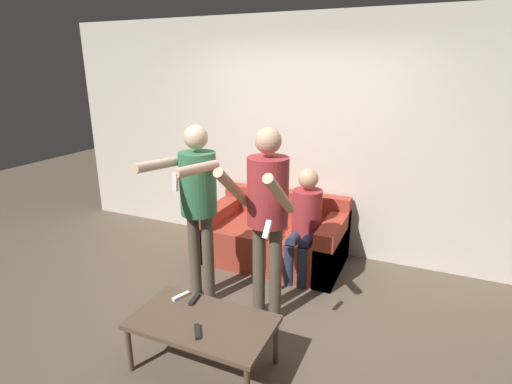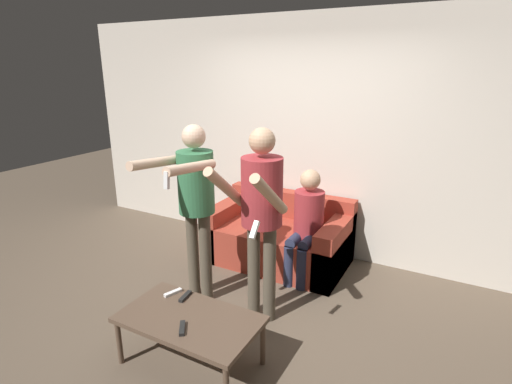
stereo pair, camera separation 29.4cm
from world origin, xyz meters
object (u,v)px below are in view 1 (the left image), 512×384
couch (275,238)px  remote_mid (181,296)px  person_standing_right (267,204)px  person_seated (305,219)px  coffee_table (202,325)px  person_standing_left (197,195)px  remote_near (197,332)px  remote_far (194,299)px

couch → remote_mid: (-0.16, -1.65, 0.15)m
person_standing_right → remote_mid: person_standing_right is taller
person_seated → coffee_table: (-0.25, -1.64, -0.27)m
person_standing_left → person_standing_right: 0.66m
couch → person_seated: size_ratio=1.33×
person_seated → coffee_table: person_seated is taller
remote_near → coffee_table: bearing=108.0°
person_standing_right → remote_near: bearing=-98.7°
coffee_table → remote_near: remote_near is taller
person_seated → remote_near: (-0.21, -1.77, -0.22)m
couch → person_standing_left: 1.37m
remote_near → remote_mid: size_ratio=0.94×
person_seated → couch: bearing=154.1°
remote_near → remote_far: same height
person_standing_left → remote_mid: (0.18, -0.57, -0.64)m
remote_mid → remote_near: bearing=-42.8°
person_standing_right → remote_near: size_ratio=11.80×
couch → remote_far: size_ratio=10.01×
couch → person_standing_right: size_ratio=0.91×
remote_near → remote_far: 0.40m
person_standing_left → coffee_table: person_standing_left is taller
person_standing_left → remote_mid: size_ratio=10.90×
remote_mid → remote_far: 0.12m
person_standing_left → couch: bearing=72.9°
person_seated → remote_mid: size_ratio=7.54×
remote_far → person_standing_left: bearing=117.4°
remote_far → couch: bearing=88.7°
person_seated → remote_near: 1.80m
couch → remote_far: bearing=-91.3°
coffee_table → couch: bearing=94.6°
couch → remote_near: size_ratio=10.72×
remote_near → couch: bearing=95.6°
person_standing_left → remote_far: person_standing_left is taller
couch → coffee_table: 1.84m
person_standing_left → person_standing_right: size_ratio=0.99×
couch → person_standing_right: 1.37m
person_seated → remote_near: person_seated is taller
coffee_table → remote_mid: size_ratio=6.68×
couch → remote_far: (-0.04, -1.64, 0.15)m
couch → remote_mid: size_ratio=10.03×
person_standing_right → coffee_table: 1.05m
person_standing_right → remote_mid: size_ratio=11.04×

